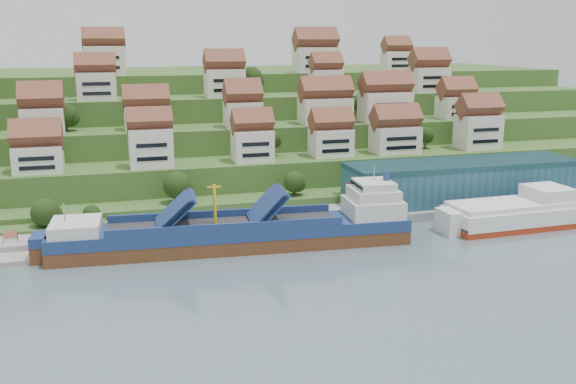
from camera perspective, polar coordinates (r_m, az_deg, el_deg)
name	(u,v)px	position (r m, az deg, el deg)	size (l,w,h in m)	color
ground	(283,246)	(134.56, -0.44, -4.79)	(300.00, 300.00, 0.00)	slate
quay	(347,215)	(153.99, 5.23, -2.06)	(180.00, 14.00, 2.20)	gray
hillside	(204,130)	(231.37, -7.44, 5.52)	(260.00, 128.00, 31.00)	#2D4C1E
hillside_village	(232,105)	(186.43, -5.01, 7.73)	(154.41, 60.64, 29.00)	silver
hillside_trees	(192,141)	(170.22, -8.49, 4.54)	(144.44, 62.22, 31.19)	#203812
warehouse	(462,180)	(168.29, 15.23, 0.99)	(60.00, 15.00, 10.00)	#245164
flagpole	(347,197)	(147.36, 5.29, -0.44)	(1.28, 0.16, 8.00)	gray
cargo_ship	(244,233)	(132.99, -3.96, -3.63)	(73.84, 16.78, 16.17)	#542F19
second_ship	(519,214)	(156.81, 19.81, -1.85)	(33.52, 13.28, 9.62)	maroon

